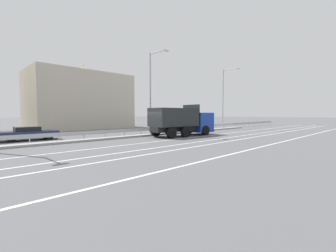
% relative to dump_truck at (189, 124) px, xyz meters
% --- Properties ---
extents(ground_plane, '(320.00, 320.00, 0.00)m').
position_rel_dump_truck_xyz_m(ground_plane, '(-3.80, 0.53, -1.25)').
color(ground_plane, '#565659').
extents(lane_strip_0, '(71.19, 0.16, 0.01)m').
position_rel_dump_truck_xyz_m(lane_strip_0, '(-0.99, -1.72, -1.25)').
color(lane_strip_0, silver).
rests_on(lane_strip_0, ground_plane).
extents(lane_strip_1, '(71.19, 0.16, 0.01)m').
position_rel_dump_truck_xyz_m(lane_strip_1, '(-0.99, -4.30, -1.25)').
color(lane_strip_1, silver).
rests_on(lane_strip_1, ground_plane).
extents(lane_strip_2, '(71.19, 0.16, 0.01)m').
position_rel_dump_truck_xyz_m(lane_strip_2, '(-0.99, -5.84, -1.25)').
color(lane_strip_2, silver).
rests_on(lane_strip_2, ground_plane).
extents(lane_strip_3, '(71.19, 0.16, 0.01)m').
position_rel_dump_truck_xyz_m(lane_strip_3, '(-0.99, -9.11, -1.25)').
color(lane_strip_3, silver).
rests_on(lane_strip_3, ground_plane).
extents(median_island, '(39.15, 1.10, 0.18)m').
position_rel_dump_truck_xyz_m(median_island, '(-3.80, 2.64, -1.16)').
color(median_island, gray).
rests_on(median_island, ground_plane).
extents(median_guardrail, '(71.19, 0.09, 0.78)m').
position_rel_dump_truck_xyz_m(median_guardrail, '(-3.80, 3.48, -0.68)').
color(median_guardrail, '#9EA0A5').
rests_on(median_guardrail, ground_plane).
extents(dump_truck, '(7.59, 3.25, 3.29)m').
position_rel_dump_truck_xyz_m(dump_truck, '(0.00, 0.00, 0.00)').
color(dump_truck, '#19389E').
rests_on(dump_truck, ground_plane).
extents(median_road_sign, '(0.73, 0.16, 2.52)m').
position_rel_dump_truck_xyz_m(median_road_sign, '(2.67, 2.64, 0.07)').
color(median_road_sign, white).
rests_on(median_road_sign, ground_plane).
extents(street_lamp_2, '(0.70, 2.54, 8.64)m').
position_rel_dump_truck_xyz_m(street_lamp_2, '(-3.20, 2.40, 3.59)').
color(street_lamp_2, '#ADADB2').
rests_on(street_lamp_2, ground_plane).
extents(street_lamp_3, '(0.72, 2.66, 8.89)m').
position_rel_dump_truck_xyz_m(street_lamp_3, '(11.02, 2.50, 3.73)').
color(street_lamp_3, '#ADADB2').
rests_on(street_lamp_3, ground_plane).
extents(parked_car_3, '(4.55, 2.01, 1.19)m').
position_rel_dump_truck_xyz_m(parked_car_3, '(-13.51, 6.63, -0.62)').
color(parked_car_3, navy).
rests_on(parked_car_3, ground_plane).
extents(background_building_1, '(14.43, 8.98, 8.58)m').
position_rel_dump_truck_xyz_m(background_building_1, '(-3.52, 19.39, 3.04)').
color(background_building_1, beige).
rests_on(background_building_1, ground_plane).
extents(church_tower, '(3.60, 3.60, 12.54)m').
position_rel_dump_truck_xyz_m(church_tower, '(1.48, 29.18, 4.44)').
color(church_tower, silver).
rests_on(church_tower, ground_plane).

